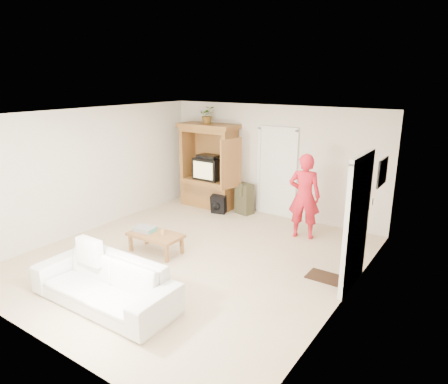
% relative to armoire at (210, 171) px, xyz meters
% --- Properties ---
extents(floor, '(6.00, 6.00, 0.00)m').
position_rel_armoire_xyz_m(floor, '(1.58, -2.66, -0.91)').
color(floor, tan).
rests_on(floor, ground).
extents(ceiling, '(6.00, 6.00, 0.00)m').
position_rel_armoire_xyz_m(ceiling, '(1.58, -2.66, 1.69)').
color(ceiling, white).
rests_on(ceiling, floor).
extents(wall_back, '(5.50, 0.00, 5.50)m').
position_rel_armoire_xyz_m(wall_back, '(1.58, 0.34, 0.39)').
color(wall_back, silver).
rests_on(wall_back, floor).
extents(wall_front, '(5.50, 0.00, 5.50)m').
position_rel_armoire_xyz_m(wall_front, '(1.58, -5.66, 0.39)').
color(wall_front, silver).
rests_on(wall_front, floor).
extents(wall_left, '(0.00, 6.00, 6.00)m').
position_rel_armoire_xyz_m(wall_left, '(-1.17, -2.66, 0.39)').
color(wall_left, silver).
rests_on(wall_left, floor).
extents(wall_right, '(0.00, 6.00, 6.00)m').
position_rel_armoire_xyz_m(wall_right, '(4.33, -2.66, 0.39)').
color(wall_right, silver).
rests_on(wall_right, floor).
extents(armoire, '(1.82, 1.14, 2.10)m').
position_rel_armoire_xyz_m(armoire, '(0.00, 0.00, 0.00)').
color(armoire, olive).
rests_on(armoire, floor).
extents(door_back, '(0.85, 0.05, 2.04)m').
position_rel_armoire_xyz_m(door_back, '(1.73, 0.31, 0.11)').
color(door_back, white).
rests_on(door_back, floor).
extents(doorway_right, '(0.05, 0.90, 2.04)m').
position_rel_armoire_xyz_m(doorway_right, '(4.30, -2.06, 0.11)').
color(doorway_right, black).
rests_on(doorway_right, floor).
extents(framed_picture, '(0.03, 0.60, 0.48)m').
position_rel_armoire_xyz_m(framed_picture, '(4.31, -0.76, 0.69)').
color(framed_picture, black).
rests_on(framed_picture, wall_right).
extents(doormat, '(0.60, 0.40, 0.02)m').
position_rel_armoire_xyz_m(doormat, '(3.88, -2.06, -0.90)').
color(doormat, '#382316').
rests_on(doormat, floor).
extents(plant, '(0.51, 0.49, 0.43)m').
position_rel_armoire_xyz_m(plant, '(-0.02, -0.03, 1.40)').
color(plant, '#4C7238').
rests_on(plant, armoire).
extents(man, '(0.73, 0.57, 1.76)m').
position_rel_armoire_xyz_m(man, '(2.83, -0.63, -0.03)').
color(man, red).
rests_on(man, floor).
extents(sofa, '(2.30, 0.92, 0.67)m').
position_rel_armoire_xyz_m(sofa, '(1.48, -4.62, -0.58)').
color(sofa, silver).
rests_on(sofa, floor).
extents(coffee_table, '(1.04, 0.59, 0.38)m').
position_rel_armoire_xyz_m(coffee_table, '(0.86, -2.91, -0.58)').
color(coffee_table, olive).
rests_on(coffee_table, floor).
extents(towel, '(0.41, 0.32, 0.08)m').
position_rel_armoire_xyz_m(towel, '(0.60, -2.91, -0.49)').
color(towel, '#D24664').
rests_on(towel, coffee_table).
extents(candle, '(0.08, 0.08, 0.10)m').
position_rel_armoire_xyz_m(candle, '(1.00, -2.86, -0.48)').
color(candle, tan).
rests_on(candle, coffee_table).
extents(backpack_black, '(0.40, 0.29, 0.44)m').
position_rel_armoire_xyz_m(backpack_black, '(0.53, -0.38, -0.69)').
color(backpack_black, black).
rests_on(backpack_black, floor).
extents(backpack_olive, '(0.44, 0.36, 0.74)m').
position_rel_armoire_xyz_m(backpack_olive, '(1.05, -0.03, -0.54)').
color(backpack_olive, '#47442B').
rests_on(backpack_olive, floor).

